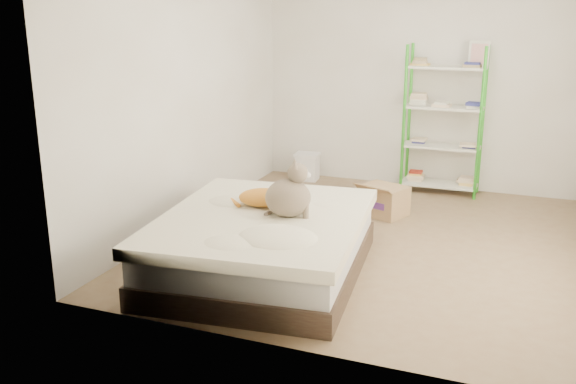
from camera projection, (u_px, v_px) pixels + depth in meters
The scene contains 7 objects.
room at pixel (381, 102), 5.61m from camera, with size 3.81×4.21×2.61m.
bed at pixel (263, 244), 5.20m from camera, with size 1.76×2.11×0.50m.
orange_cat at pixel (264, 195), 5.31m from camera, with size 0.49×0.26×0.20m, color gold, non-canonical shape.
grey_cat at pixel (288, 190), 5.03m from camera, with size 0.32×0.39×0.44m, color gray, non-canonical shape.
shelf_unit at pixel (444, 122), 7.31m from camera, with size 0.88×0.36×1.74m.
cardboard_box at pixel (383, 200), 6.68m from camera, with size 0.54×0.56×0.36m.
white_bin at pixel (307, 166), 8.04m from camera, with size 0.32×0.29×0.34m.
Camera 1 is at (1.27, -5.52, 2.11)m, focal length 40.00 mm.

